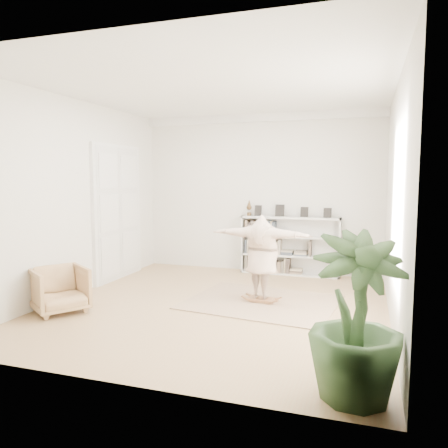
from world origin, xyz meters
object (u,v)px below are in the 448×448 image
object	(u,v)px
rocker_board	(261,299)
person	(262,255)
bookshelf	(290,246)
armchair	(60,290)
houseplant	(356,317)

from	to	relation	value
rocker_board	person	world-z (taller)	person
bookshelf	rocker_board	bearing A→B (deg)	-91.76
armchair	person	xyz separation A→B (m)	(2.97, 1.54, 0.47)
rocker_board	houseplant	size ratio (longest dim) A/B	0.30
person	houseplant	bearing A→B (deg)	125.80
bookshelf	armchair	distance (m)	4.99
bookshelf	rocker_board	xyz separation A→B (m)	(-0.07, -2.41, -0.57)
armchair	person	size ratio (longest dim) A/B	0.45
armchair	houseplant	xyz separation A→B (m)	(4.60, -1.42, 0.45)
armchair	rocker_board	bearing A→B (deg)	-28.40
armchair	person	distance (m)	3.38
person	houseplant	size ratio (longest dim) A/B	1.09
person	houseplant	world-z (taller)	houseplant
bookshelf	person	world-z (taller)	bookshelf
bookshelf	armchair	size ratio (longest dim) A/B	2.71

